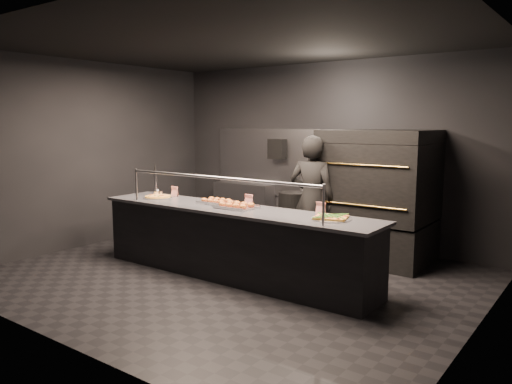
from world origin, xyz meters
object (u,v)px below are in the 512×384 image
(slider_tray_a, at_px, (216,201))
(slider_tray_b, at_px, (237,206))
(pizza_oven, at_px, (378,195))
(trash_bin, at_px, (293,217))
(fire_extinguisher, at_px, (304,179))
(square_pizza, at_px, (331,218))
(worker, at_px, (312,200))
(beer_tap, at_px, (156,186))
(prep_shelf, at_px, (244,207))
(service_counter, at_px, (232,242))
(towel_dispenser, at_px, (277,149))
(round_pizza, at_px, (158,197))

(slider_tray_a, distance_m, slider_tray_b, 0.48)
(pizza_oven, bearing_deg, trash_bin, 173.03)
(fire_extinguisher, distance_m, slider_tray_a, 2.25)
(square_pizza, xyz_separation_m, worker, (-0.91, 1.15, -0.02))
(beer_tap, bearing_deg, prep_shelf, 90.00)
(pizza_oven, distance_m, slider_tray_b, 2.20)
(service_counter, relative_size, pizza_oven, 2.15)
(service_counter, bearing_deg, fire_extinguisher, 98.30)
(towel_dispenser, distance_m, slider_tray_b, 2.63)
(round_pizza, distance_m, square_pizza, 2.82)
(round_pizza, xyz_separation_m, trash_bin, (1.05, 2.07, -0.51))
(fire_extinguisher, bearing_deg, round_pizza, -114.16)
(round_pizza, xyz_separation_m, worker, (1.90, 1.19, -0.02))
(slider_tray_a, relative_size, trash_bin, 0.63)
(prep_shelf, xyz_separation_m, worker, (2.09, -1.10, 0.47))
(towel_dispenser, relative_size, square_pizza, 0.76)
(slider_tray_a, bearing_deg, service_counter, -20.77)
(service_counter, relative_size, round_pizza, 9.61)
(beer_tap, xyz_separation_m, trash_bin, (1.23, 1.94, -0.63))
(pizza_oven, relative_size, square_pizza, 4.15)
(prep_shelf, height_order, beer_tap, beer_tap)
(round_pizza, distance_m, worker, 2.25)
(beer_tap, bearing_deg, slider_tray_a, -0.08)
(fire_extinguisher, distance_m, trash_bin, 0.70)
(prep_shelf, xyz_separation_m, slider_tray_b, (1.66, -2.30, 0.50))
(fire_extinguisher, bearing_deg, towel_dispenser, -178.96)
(slider_tray_b, distance_m, trash_bin, 2.18)
(slider_tray_a, distance_m, square_pizza, 1.80)
(prep_shelf, relative_size, trash_bin, 1.40)
(pizza_oven, relative_size, prep_shelf, 1.59)
(round_pizza, xyz_separation_m, slider_tray_b, (1.48, -0.01, 0.02))
(pizza_oven, relative_size, towel_dispenser, 5.46)
(trash_bin, bearing_deg, prep_shelf, 169.49)
(square_pizza, relative_size, worker, 0.25)
(prep_shelf, bearing_deg, trash_bin, -10.51)
(square_pizza, bearing_deg, service_counter, -177.25)
(service_counter, xyz_separation_m, fire_extinguisher, (-0.35, 2.40, 0.60))
(service_counter, xyz_separation_m, slider_tray_a, (-0.40, 0.15, 0.48))
(prep_shelf, height_order, trash_bin, prep_shelf)
(beer_tap, relative_size, slider_tray_b, 0.97)
(fire_extinguisher, relative_size, trash_bin, 0.59)
(trash_bin, bearing_deg, beer_tap, -122.47)
(beer_tap, xyz_separation_m, slider_tray_b, (1.66, -0.14, -0.11))
(service_counter, relative_size, beer_tap, 8.28)
(prep_shelf, distance_m, trash_bin, 1.26)
(fire_extinguisher, bearing_deg, slider_tray_b, -80.17)
(service_counter, bearing_deg, trash_bin, 99.92)
(service_counter, relative_size, trash_bin, 4.80)
(worker, bearing_deg, prep_shelf, -37.33)
(trash_bin, distance_m, worker, 1.32)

